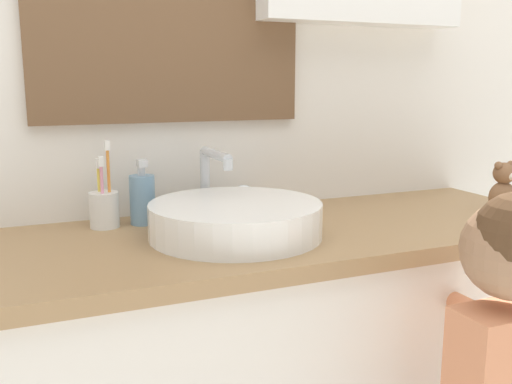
# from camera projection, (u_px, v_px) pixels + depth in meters

# --- Properties ---
(wall_back) EXTENTS (3.20, 0.18, 2.50)m
(wall_back) POSITION_uv_depth(u_px,v_px,m) (250.00, 20.00, 1.46)
(wall_back) COLOR silver
(wall_back) RESTS_ON ground_plane
(sink_basin) EXTENTS (0.37, 0.42, 0.17)m
(sink_basin) POSITION_uv_depth(u_px,v_px,m) (235.00, 217.00, 1.22)
(sink_basin) COLOR white
(sink_basin) RESTS_ON vanity_counter
(toothbrush_holder) EXTENTS (0.07, 0.07, 0.20)m
(toothbrush_holder) POSITION_uv_depth(u_px,v_px,m) (104.00, 207.00, 1.29)
(toothbrush_holder) COLOR silver
(toothbrush_holder) RESTS_ON vanity_counter
(soap_dispenser) EXTENTS (0.06, 0.06, 0.15)m
(soap_dispenser) POSITION_uv_depth(u_px,v_px,m) (142.00, 198.00, 1.32)
(soap_dispenser) COLOR #6B93B2
(soap_dispenser) RESTS_ON vanity_counter
(child_figure) EXTENTS (0.18, 0.46, 0.95)m
(child_figure) POSITION_uv_depth(u_px,v_px,m) (500.00, 379.00, 1.02)
(child_figure) COLOR slate
(child_figure) RESTS_ON ground_plane
(teddy_bear) EXTENTS (0.07, 0.06, 0.13)m
(teddy_bear) POSITION_uv_depth(u_px,v_px,m) (503.00, 188.00, 1.43)
(teddy_bear) COLOR brown
(teddy_bear) RESTS_ON vanity_counter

